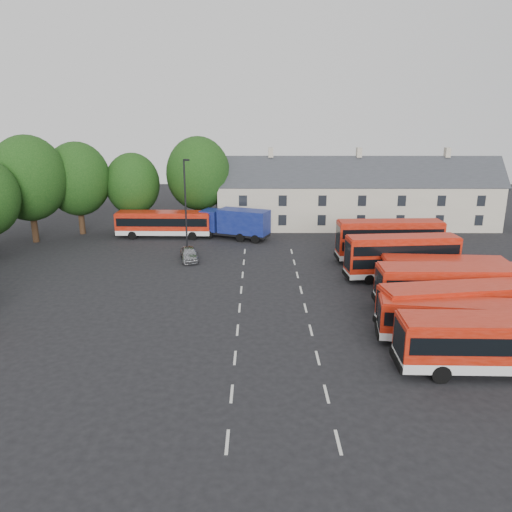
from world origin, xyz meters
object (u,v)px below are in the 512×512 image
object	(u,v)px
bus_dd_south	(402,255)
silver_car	(189,254)
bus_row_a	(505,341)
box_truck	(236,222)
lamppost	(186,205)

from	to	relation	value
bus_dd_south	silver_car	distance (m)	20.43
silver_car	bus_row_a	bearing A→B (deg)	-59.66
bus_row_a	box_truck	distance (m)	35.26
bus_row_a	bus_dd_south	xyz separation A→B (m)	(-1.20, 16.46, 0.27)
bus_row_a	box_truck	bearing A→B (deg)	119.01
bus_row_a	lamppost	xyz separation A→B (m)	(-21.10, 24.36, 3.26)
bus_dd_south	lamppost	size ratio (longest dim) A/B	1.00
bus_row_a	lamppost	size ratio (longest dim) A/B	1.20
box_truck	lamppost	bearing A→B (deg)	-102.77
bus_dd_south	box_truck	size ratio (longest dim) A/B	1.17
lamppost	bus_row_a	bearing A→B (deg)	-49.09
silver_car	lamppost	distance (m)	4.99
bus_row_a	lamppost	world-z (taller)	lamppost
bus_dd_south	silver_car	bearing A→B (deg)	157.95
bus_row_a	bus_dd_south	world-z (taller)	bus_dd_south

